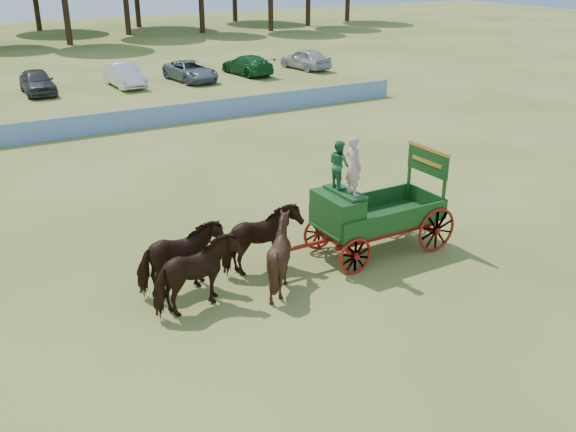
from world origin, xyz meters
The scene contains 8 objects.
ground centered at (0.00, 0.00, 0.00)m, with size 160.00×160.00×0.00m, color #A19248.
horse_lead_left centered at (-8.58, -0.43, 0.97)m, with size 1.05×2.30×1.94m, color black.
horse_lead_right centered at (-8.58, 0.67, 0.97)m, with size 1.05×2.30×1.94m, color black.
horse_wheel_left centered at (-6.18, -0.43, 0.97)m, with size 1.57×1.77×1.95m, color black.
horse_wheel_right centered at (-6.18, 0.67, 0.97)m, with size 1.05×2.30×1.94m, color black.
farm_dray centered at (-3.21, 0.13, 1.61)m, with size 6.00×2.00×3.85m.
sponsor_banner centered at (-1.00, 18.00, 0.53)m, with size 26.00×0.08×1.05m, color #2052B1.
parked_cars centered at (-6.35, 29.54, 0.75)m, with size 41.37×6.23×1.63m.
Camera 1 is at (-13.77, -13.91, 8.46)m, focal length 40.00 mm.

